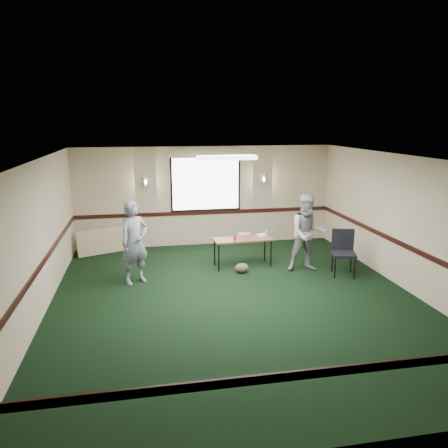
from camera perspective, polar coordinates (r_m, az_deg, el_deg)
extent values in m
plane|color=black|center=(8.52, 1.65, -9.88)|extent=(8.00, 8.00, 0.00)
plane|color=#C5AE8E|center=(11.94, -2.41, 3.64)|extent=(7.00, 0.00, 7.00)
plane|color=#C5AE8E|center=(4.50, 13.00, -13.60)|extent=(7.00, 0.00, 7.00)
plane|color=#C5AE8E|center=(8.11, -23.23, -2.11)|extent=(0.00, 8.00, 8.00)
plane|color=#C5AE8E|center=(9.46, 22.90, 0.00)|extent=(0.00, 8.00, 8.00)
plane|color=white|center=(7.86, 1.78, 8.52)|extent=(8.00, 8.00, 0.00)
cube|color=black|center=(12.01, -2.38, 1.51)|extent=(7.00, 0.03, 0.10)
cube|color=black|center=(4.73, 12.63, -18.40)|extent=(7.00, 0.03, 0.10)
cube|color=black|center=(8.23, -22.84, -5.13)|extent=(0.03, 8.00, 0.10)
cube|color=black|center=(9.56, 22.58, -2.62)|extent=(0.03, 8.00, 0.10)
cube|color=black|center=(11.86, -2.41, 5.29)|extent=(1.90, 0.01, 1.50)
cube|color=white|center=(11.86, -2.40, 5.29)|extent=(1.80, 0.02, 1.40)
cube|color=beige|center=(11.77, -2.44, 9.00)|extent=(2.05, 0.08, 0.10)
cylinder|color=silver|center=(11.69, -10.20, 5.47)|extent=(0.16, 0.16, 0.25)
cylinder|color=silver|center=(12.15, 5.14, 5.91)|extent=(0.16, 0.16, 0.25)
cube|color=white|center=(8.84, 0.36, 8.67)|extent=(1.20, 0.32, 0.08)
cube|color=#562C18|center=(10.20, 2.46, -1.99)|extent=(1.39, 0.62, 0.04)
cylinder|color=black|center=(9.94, -0.68, -4.44)|extent=(0.03, 0.03, 0.65)
cylinder|color=black|center=(10.29, 6.15, -3.90)|extent=(0.03, 0.03, 0.65)
cylinder|color=black|center=(10.35, -1.24, -3.72)|extent=(0.03, 0.03, 0.65)
cylinder|color=black|center=(10.68, 5.35, -3.23)|extent=(0.03, 0.03, 0.65)
cube|color=gray|center=(10.30, 2.65, -1.48)|extent=(0.31, 0.27, 0.09)
cube|color=white|center=(10.43, 4.96, -1.45)|extent=(0.21, 0.18, 0.05)
cylinder|color=red|center=(10.01, 1.44, -1.85)|extent=(0.07, 0.07, 0.11)
cylinder|color=#90B7EC|center=(10.30, 5.55, -1.27)|extent=(0.05, 0.05, 0.18)
ellipsoid|color=#454127|center=(9.93, 2.35, -5.76)|extent=(0.36, 0.30, 0.22)
torus|color=#BA3F17|center=(10.12, 2.25, -6.02)|extent=(0.34, 0.34, 0.01)
cube|color=#9F8262|center=(11.70, -15.64, -2.18)|extent=(1.26, 0.67, 0.66)
cube|color=black|center=(10.01, 15.38, -3.82)|extent=(0.61, 0.61, 0.07)
cube|color=black|center=(10.16, 15.26, -1.96)|extent=(0.48, 0.19, 0.49)
cylinder|color=black|center=(9.86, 14.30, -5.61)|extent=(0.03, 0.03, 0.46)
cylinder|color=black|center=(9.93, 16.66, -5.62)|extent=(0.03, 0.03, 0.46)
cylinder|color=black|center=(10.25, 13.96, -4.86)|extent=(0.03, 0.03, 0.46)
cylinder|color=black|center=(10.32, 16.24, -4.88)|extent=(0.03, 0.03, 0.46)
imported|color=#41508F|center=(9.31, -11.61, -2.36)|extent=(0.77, 0.70, 1.77)
imported|color=#7D9BC3|center=(10.04, 10.85, -1.19)|extent=(0.92, 0.75, 1.76)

